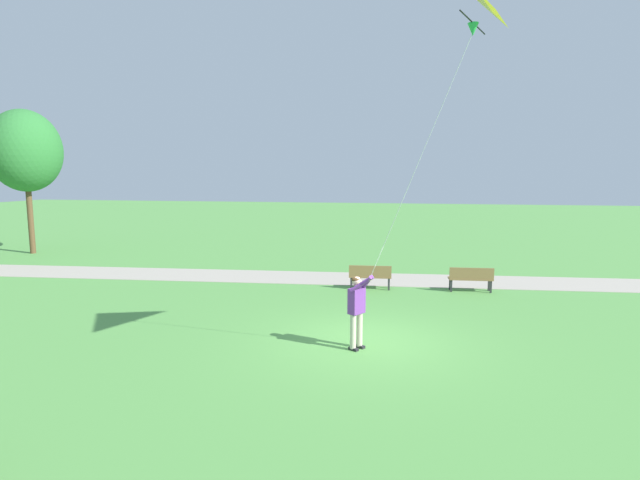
{
  "coord_description": "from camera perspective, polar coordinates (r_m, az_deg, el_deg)",
  "views": [
    {
      "loc": [
        -11.57,
        -1.08,
        4.06
      ],
      "look_at": [
        -0.27,
        1.08,
        2.53
      ],
      "focal_mm": 27.48,
      "sensor_mm": 36.0,
      "label": 1
    }
  ],
  "objects": [
    {
      "name": "ground_plane",
      "position": [
        12.31,
        5.3,
        -11.7
      ],
      "size": [
        120.0,
        120.0,
        0.0
      ],
      "primitive_type": "plane",
      "color": "#569947"
    },
    {
      "name": "park_bench_far_walkway",
      "position": [
        17.59,
        5.85,
        -4.09
      ],
      "size": [
        0.55,
        1.53,
        0.88
      ],
      "color": "olive",
      "rests_on": "ground"
    },
    {
      "name": "flying_kite",
      "position": [
        10.17,
        15.54,
        24.17
      ],
      "size": [
        2.06,
        2.24,
        5.67
      ],
      "color": "yellow"
    },
    {
      "name": "park_bench_near_walkway",
      "position": [
        17.9,
        17.16,
        -4.19
      ],
      "size": [
        0.55,
        1.53,
        0.88
      ],
      "color": "olive",
      "rests_on": "ground"
    },
    {
      "name": "walkway_path",
      "position": [
        19.41,
        1.45,
        -4.47
      ],
      "size": [
        4.75,
        32.09,
        0.02
      ],
      "primitive_type": "cube",
      "rotation": [
        0.0,
        0.0,
        0.07
      ],
      "color": "#ADA393",
      "rests_on": "ground"
    },
    {
      "name": "tree_lakeside_near",
      "position": [
        29.42,
        -31.1,
        8.85
      ],
      "size": [
        3.79,
        3.3,
        7.36
      ],
      "color": "brown",
      "rests_on": "ground"
    },
    {
      "name": "person_kite_flyer",
      "position": [
        11.49,
        4.36,
        -7.63
      ],
      "size": [
        0.54,
        0.62,
        1.83
      ],
      "color": "#232328",
      "rests_on": "ground"
    }
  ]
}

